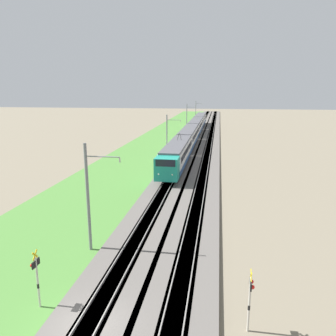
% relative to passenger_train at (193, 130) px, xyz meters
% --- Properties ---
extents(ground_plane, '(400.00, 400.00, 0.00)m').
position_rel_passenger_train_xyz_m(ground_plane, '(-63.39, 0.00, -2.35)').
color(ground_plane, '#7A705B').
extents(ballast_main, '(240.00, 4.40, 0.30)m').
position_rel_passenger_train_xyz_m(ballast_main, '(-13.39, 0.00, -2.20)').
color(ballast_main, '#605B56').
rests_on(ballast_main, ground).
extents(ballast_adjacent, '(240.00, 4.40, 0.30)m').
position_rel_passenger_train_xyz_m(ballast_adjacent, '(-13.39, -4.03, -2.20)').
color(ballast_adjacent, '#605B56').
rests_on(ballast_adjacent, ground).
extents(track_main, '(240.00, 1.57, 0.45)m').
position_rel_passenger_train_xyz_m(track_main, '(-13.39, 0.00, -2.19)').
color(track_main, '#4C4238').
rests_on(track_main, ground).
extents(track_adjacent, '(240.00, 1.57, 0.45)m').
position_rel_passenger_train_xyz_m(track_adjacent, '(-13.39, -4.03, -2.19)').
color(track_adjacent, '#4C4238').
rests_on(track_adjacent, ground).
extents(grass_verge, '(240.00, 13.94, 0.12)m').
position_rel_passenger_train_xyz_m(grass_verge, '(-13.39, 6.70, -2.29)').
color(grass_verge, '#4C8438').
rests_on(grass_verge, ground).
extents(passenger_train, '(79.89, 2.91, 5.02)m').
position_rel_passenger_train_xyz_m(passenger_train, '(0.00, 0.00, 0.00)').
color(passenger_train, teal).
rests_on(passenger_train, ground).
extents(crossing_signal_near, '(0.70, 0.23, 3.39)m').
position_rel_passenger_train_xyz_m(crossing_signal_near, '(-62.24, 3.21, -0.28)').
color(crossing_signal_near, beige).
rests_on(crossing_signal_near, ground).
extents(crossing_signal_far, '(0.70, 0.23, 3.26)m').
position_rel_passenger_train_xyz_m(crossing_signal_far, '(-62.27, -7.62, -0.37)').
color(crossing_signal_far, beige).
rests_on(crossing_signal_far, ground).
extents(catenary_mast_near, '(0.22, 2.56, 7.91)m').
position_rel_passenger_train_xyz_m(catenary_mast_near, '(-55.67, 2.91, 1.75)').
color(catenary_mast_near, slate).
rests_on(catenary_mast_near, ground).
extents(catenary_mast_mid, '(0.22, 2.56, 7.32)m').
position_rel_passenger_train_xyz_m(catenary_mast_mid, '(-20.28, 2.90, 1.45)').
color(catenary_mast_mid, slate).
rests_on(catenary_mast_mid, ground).
extents(catenary_mast_far, '(0.22, 2.56, 7.80)m').
position_rel_passenger_train_xyz_m(catenary_mast_far, '(15.10, 2.91, 1.69)').
color(catenary_mast_far, slate).
rests_on(catenary_mast_far, ground).
extents(catenary_mast_distant, '(0.22, 2.56, 7.47)m').
position_rel_passenger_train_xyz_m(catenary_mast_distant, '(50.48, 2.91, 1.52)').
color(catenary_mast_distant, slate).
rests_on(catenary_mast_distant, ground).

